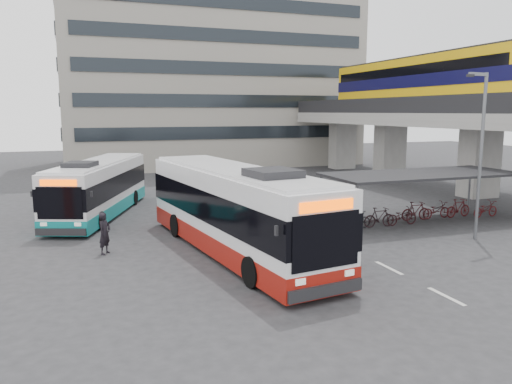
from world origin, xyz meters
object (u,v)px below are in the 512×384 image
object	(u,v)px
pedestrian	(105,233)
lamp_post	(480,146)
bus_teal	(100,188)
bus_main	(234,211)

from	to	relation	value
pedestrian	lamp_post	bearing A→B (deg)	-63.12
bus_teal	pedestrian	bearing A→B (deg)	-70.83
bus_main	pedestrian	size ratio (longest dim) A/B	7.55
bus_main	pedestrian	world-z (taller)	bus_main
bus_teal	lamp_post	bearing A→B (deg)	-15.35
bus_teal	pedestrian	distance (m)	7.98
lamp_post	bus_teal	bearing A→B (deg)	133.88
bus_main	bus_teal	xyz separation A→B (m)	(-4.71, 9.46, -0.23)
lamp_post	pedestrian	bearing A→B (deg)	158.31
pedestrian	bus_teal	bearing A→B (deg)	36.97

